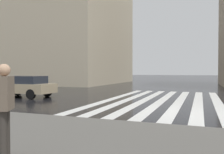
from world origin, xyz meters
TOP-DOWN VIEW (x-y plane):
  - ground_plane at (0.00, 0.00)m, footprint 220.00×220.00m
  - zebra_crossing at (4.00, 1.59)m, footprint 13.00×6.50m
  - haussmann_block_mid at (21.26, 21.31)m, footprint 17.51×21.22m
  - car_champagne at (2.50, 10.40)m, footprint 1.85×4.10m
  - pedestrian_approaching_kerb at (-6.84, 2.72)m, footprint 0.47×0.40m

SIDE VIEW (x-z plane):
  - ground_plane at x=0.00m, z-range 0.00..0.00m
  - zebra_crossing at x=4.00m, z-range 0.00..0.01m
  - car_champagne at x=2.50m, z-range 0.05..1.46m
  - pedestrian_approaching_kerb at x=-6.84m, z-range 0.30..1.98m
  - haussmann_block_mid at x=21.26m, z-range -0.26..25.03m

